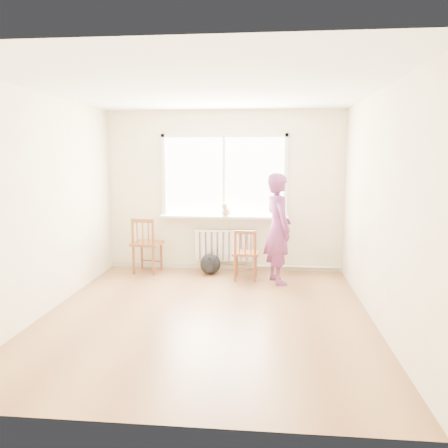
% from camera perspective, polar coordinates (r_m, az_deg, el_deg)
% --- Properties ---
extents(floor, '(4.50, 4.50, 0.00)m').
position_cam_1_polar(floor, '(5.51, -2.27, -11.78)').
color(floor, '#9A6C3F').
rests_on(floor, ground).
extents(ceiling, '(4.50, 4.50, 0.00)m').
position_cam_1_polar(ceiling, '(5.21, -2.46, 17.22)').
color(ceiling, white).
rests_on(ceiling, back_wall).
extents(back_wall, '(4.00, 0.01, 2.70)m').
position_cam_1_polar(back_wall, '(7.42, 0.03, 4.30)').
color(back_wall, '#F2E9C1').
rests_on(back_wall, ground).
extents(window, '(2.12, 0.05, 1.42)m').
position_cam_1_polar(window, '(7.37, 0.01, 6.70)').
color(window, white).
rests_on(window, back_wall).
extents(windowsill, '(2.15, 0.22, 0.04)m').
position_cam_1_polar(windowsill, '(7.35, -0.06, 0.96)').
color(windowsill, white).
rests_on(windowsill, back_wall).
extents(radiator, '(1.00, 0.12, 0.55)m').
position_cam_1_polar(radiator, '(7.45, -0.04, -2.76)').
color(radiator, white).
rests_on(radiator, back_wall).
extents(heating_pipe, '(1.40, 0.04, 0.04)m').
position_cam_1_polar(heating_pipe, '(7.55, 9.51, -5.53)').
color(heating_pipe, silver).
rests_on(heating_pipe, back_wall).
extents(baseboard, '(4.00, 0.03, 0.08)m').
position_cam_1_polar(baseboard, '(7.62, 0.01, -5.58)').
color(baseboard, beige).
rests_on(baseboard, ground).
extents(chair_left, '(0.51, 0.49, 0.94)m').
position_cam_1_polar(chair_left, '(7.38, -10.15, -2.76)').
color(chair_left, brown).
rests_on(chair_left, floor).
extents(chair_right, '(0.41, 0.39, 0.81)m').
position_cam_1_polar(chair_right, '(6.86, 2.83, -4.03)').
color(chair_right, brown).
rests_on(chair_right, floor).
extents(person, '(0.60, 0.72, 1.69)m').
position_cam_1_polar(person, '(6.70, 7.06, -0.61)').
color(person, '#AD3958').
rests_on(person, floor).
extents(cat, '(0.20, 0.39, 0.26)m').
position_cam_1_polar(cat, '(7.25, 0.26, 1.85)').
color(cat, beige).
rests_on(cat, windowsill).
extents(backpack, '(0.36, 0.28, 0.34)m').
position_cam_1_polar(backpack, '(7.26, -1.80, -5.25)').
color(backpack, black).
rests_on(backpack, floor).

